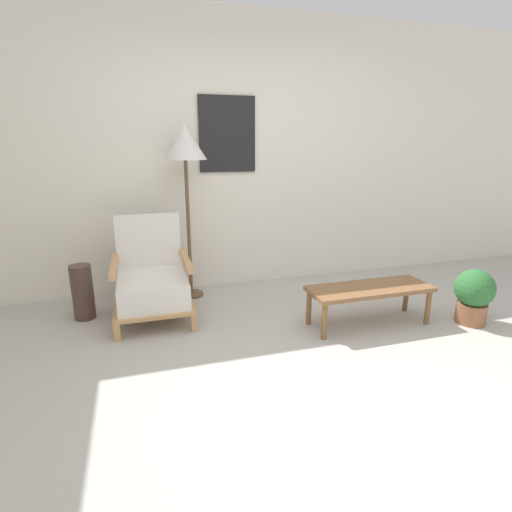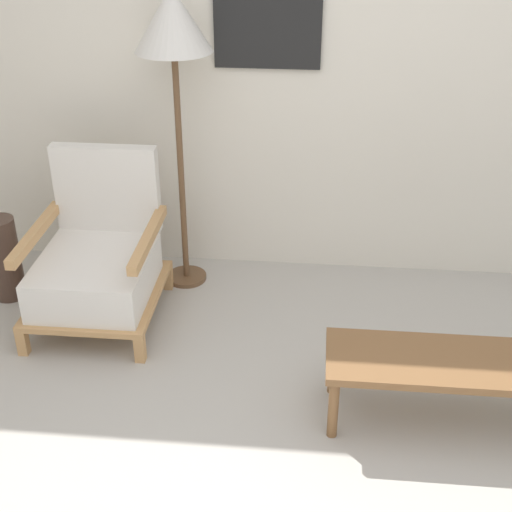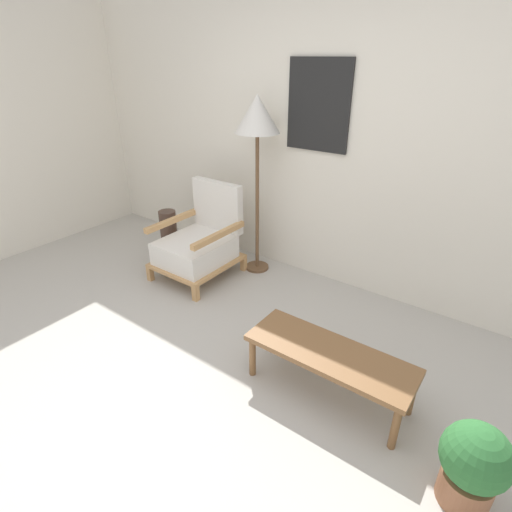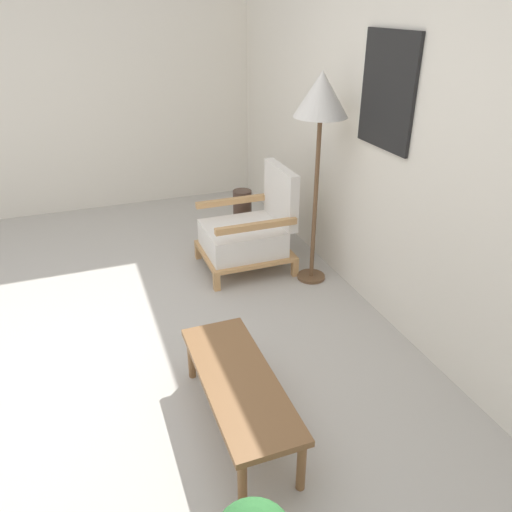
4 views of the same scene
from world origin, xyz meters
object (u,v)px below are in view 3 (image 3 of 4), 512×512
armchair (200,243)px  floor_lamp (257,121)px  coffee_table (329,357)px  vase (169,232)px  potted_plant (473,464)px

armchair → floor_lamp: (0.38, 0.40, 1.09)m
floor_lamp → coffee_table: floor_lamp is taller
coffee_table → vase: (-2.29, 0.81, -0.05)m
armchair → floor_lamp: 1.22m
floor_lamp → vase: bearing=-164.1°
potted_plant → floor_lamp: bearing=149.0°
armchair → potted_plant: armchair is taller
vase → armchair: bearing=-12.9°
potted_plant → vase: bearing=161.8°
floor_lamp → potted_plant: 2.79m
armchair → potted_plant: bearing=-19.4°
floor_lamp → coffee_table: bearing=-39.1°
floor_lamp → vase: (-0.96, -0.27, -1.18)m
coffee_table → vase: 2.42m
floor_lamp → potted_plant: floor_lamp is taller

